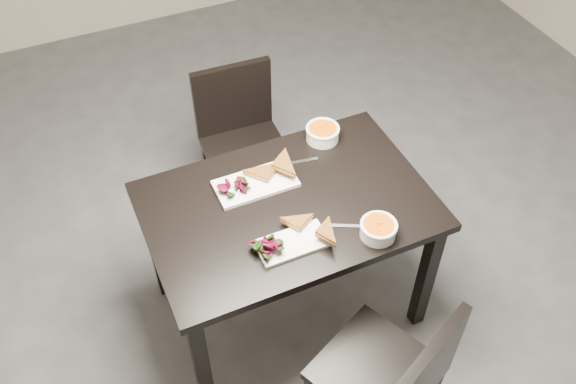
{
  "coord_description": "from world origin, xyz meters",
  "views": [
    {
      "loc": [
        -1.08,
        -2.03,
        2.7
      ],
      "look_at": [
        -0.35,
        -0.41,
        0.82
      ],
      "focal_mm": 39.16,
      "sensor_mm": 36.0,
      "label": 1
    }
  ],
  "objects_px": {
    "plate_far": "(256,184)",
    "soup_bowl_far": "(323,132)",
    "chair_far": "(241,135)",
    "soup_bowl_near": "(378,229)",
    "plate_near": "(292,243)",
    "chair_near": "(394,376)",
    "table": "(288,219)"
  },
  "relations": [
    {
      "from": "chair_near",
      "to": "soup_bowl_near",
      "type": "height_order",
      "value": "chair_near"
    },
    {
      "from": "soup_bowl_near",
      "to": "soup_bowl_far",
      "type": "height_order",
      "value": "soup_bowl_far"
    },
    {
      "from": "chair_far",
      "to": "soup_bowl_far",
      "type": "distance_m",
      "value": 0.61
    },
    {
      "from": "plate_far",
      "to": "soup_bowl_far",
      "type": "height_order",
      "value": "soup_bowl_far"
    },
    {
      "from": "table",
      "to": "plate_far",
      "type": "distance_m",
      "value": 0.21
    },
    {
      "from": "table",
      "to": "soup_bowl_far",
      "type": "bearing_deg",
      "value": 44.44
    },
    {
      "from": "plate_near",
      "to": "plate_far",
      "type": "height_order",
      "value": "plate_far"
    },
    {
      "from": "table",
      "to": "chair_far",
      "type": "distance_m",
      "value": 0.8
    },
    {
      "from": "plate_near",
      "to": "soup_bowl_far",
      "type": "relative_size",
      "value": 1.81
    },
    {
      "from": "chair_far",
      "to": "soup_bowl_far",
      "type": "bearing_deg",
      "value": -60.25
    },
    {
      "from": "table",
      "to": "chair_near",
      "type": "distance_m",
      "value": 0.78
    },
    {
      "from": "plate_near",
      "to": "soup_bowl_far",
      "type": "height_order",
      "value": "soup_bowl_far"
    },
    {
      "from": "plate_near",
      "to": "plate_far",
      "type": "relative_size",
      "value": 0.81
    },
    {
      "from": "plate_far",
      "to": "plate_near",
      "type": "bearing_deg",
      "value": -88.57
    },
    {
      "from": "chair_near",
      "to": "soup_bowl_near",
      "type": "relative_size",
      "value": 5.62
    },
    {
      "from": "chair_near",
      "to": "plate_far",
      "type": "xyz_separation_m",
      "value": [
        -0.18,
        0.91,
        0.27
      ]
    },
    {
      "from": "soup_bowl_near",
      "to": "soup_bowl_far",
      "type": "relative_size",
      "value": 0.96
    },
    {
      "from": "soup_bowl_near",
      "to": "plate_near",
      "type": "bearing_deg",
      "value": 163.99
    },
    {
      "from": "chair_far",
      "to": "plate_far",
      "type": "height_order",
      "value": "chair_far"
    },
    {
      "from": "table",
      "to": "chair_near",
      "type": "bearing_deg",
      "value": -82.39
    },
    {
      "from": "chair_far",
      "to": "soup_bowl_near",
      "type": "bearing_deg",
      "value": -77.47
    },
    {
      "from": "chair_near",
      "to": "plate_near",
      "type": "xyz_separation_m",
      "value": [
        -0.18,
        0.55,
        0.27
      ]
    },
    {
      "from": "chair_far",
      "to": "plate_near",
      "type": "relative_size",
      "value": 2.98
    },
    {
      "from": "chair_near",
      "to": "soup_bowl_far",
      "type": "height_order",
      "value": "chair_near"
    },
    {
      "from": "soup_bowl_near",
      "to": "chair_far",
      "type": "bearing_deg",
      "value": 99.67
    },
    {
      "from": "chair_far",
      "to": "soup_bowl_far",
      "type": "xyz_separation_m",
      "value": [
        0.24,
        -0.47,
        0.31
      ]
    },
    {
      "from": "soup_bowl_near",
      "to": "plate_far",
      "type": "xyz_separation_m",
      "value": [
        -0.34,
        0.46,
        -0.03
      ]
    },
    {
      "from": "chair_near",
      "to": "soup_bowl_far",
      "type": "distance_m",
      "value": 1.13
    },
    {
      "from": "chair_far",
      "to": "soup_bowl_near",
      "type": "xyz_separation_m",
      "value": [
        0.18,
        -1.08,
        0.3
      ]
    },
    {
      "from": "chair_far",
      "to": "plate_far",
      "type": "xyz_separation_m",
      "value": [
        -0.16,
        -0.62,
        0.27
      ]
    },
    {
      "from": "plate_near",
      "to": "soup_bowl_near",
      "type": "relative_size",
      "value": 1.89
    },
    {
      "from": "table",
      "to": "chair_near",
      "type": "height_order",
      "value": "chair_near"
    }
  ]
}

